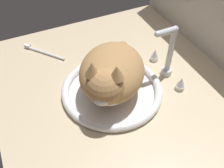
% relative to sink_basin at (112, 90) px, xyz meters
% --- Properties ---
extents(countertop, '(1.04, 0.81, 0.03)m').
position_rel_sink_basin_xyz_m(countertop, '(0.05, 0.02, -0.03)').
color(countertop, '#CCB793').
rests_on(countertop, ground).
extents(sink_basin, '(0.35, 0.35, 0.03)m').
position_rel_sink_basin_xyz_m(sink_basin, '(0.00, 0.00, 0.00)').
color(sink_basin, white).
rests_on(sink_basin, countertop).
extents(faucet, '(0.20, 0.10, 0.21)m').
position_rel_sink_basin_xyz_m(faucet, '(0.00, 0.22, 0.07)').
color(faucet, silver).
rests_on(faucet, countertop).
extents(cat, '(0.35, 0.32, 0.19)m').
position_rel_sink_basin_xyz_m(cat, '(0.02, -0.01, 0.09)').
color(cat, tan).
rests_on(cat, sink_basin).
extents(toothbrush, '(0.16, 0.13, 0.02)m').
position_rel_sink_basin_xyz_m(toothbrush, '(-0.31, -0.16, -0.01)').
color(toothbrush, silver).
rests_on(toothbrush, countertop).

